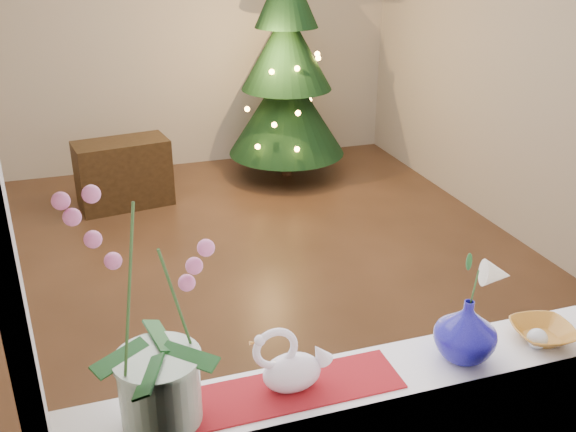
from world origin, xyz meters
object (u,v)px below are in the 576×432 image
Objects in this scene: side_table at (124,174)px; paperweight at (537,339)px; orchid_pot at (152,312)px; blue_vase at (466,326)px; xmas_tree at (286,71)px; amber_dish at (542,333)px; swan at (292,359)px.

paperweight is at bearing -83.42° from side_table.
side_table is (0.16, 3.93, -0.99)m from orchid_pot.
blue_vase is at bearing 173.61° from paperweight.
xmas_tree is (0.50, 4.25, 0.07)m from paperweight.
amber_dish is 0.22× the size of side_table.
amber_dish is (0.05, 0.03, -0.01)m from paperweight.
blue_vase is at bearing 21.70° from swan.
swan is 0.32× the size of side_table.
side_table is at bearing -169.68° from xmas_tree.
orchid_pot is at bearing 178.28° from paperweight.
paperweight is 0.09× the size of side_table.
paperweight is (1.24, -0.04, -0.33)m from orchid_pot.
blue_vase is (0.98, -0.01, -0.24)m from orchid_pot.
amber_dish is at bearing 0.98° from blue_vase.
xmas_tree reaches higher than side_table.
swan is 0.85m from paperweight.
orchid_pot is 4.14× the size of amber_dish.
side_table is (-1.13, 3.93, -0.65)m from amber_dish.
orchid_pot is at bearing 179.55° from blue_vase.
orchid_pot reaches higher than side_table.
orchid_pot is at bearing -112.47° from xmas_tree.
swan reaches higher than amber_dish.
amber_dish reaches higher than side_table.
orchid_pot is 10.43× the size of paperweight.
paperweight is (0.85, -0.06, -0.07)m from swan.
paperweight reaches higher than amber_dish.
swan is 0.90m from amber_dish.
xmas_tree reaches higher than orchid_pot.
amber_dish is at bearing -82.61° from side_table.
paperweight is at bearing -96.74° from xmas_tree.
xmas_tree is at bearing 96.44° from swan.
swan reaches higher than side_table.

